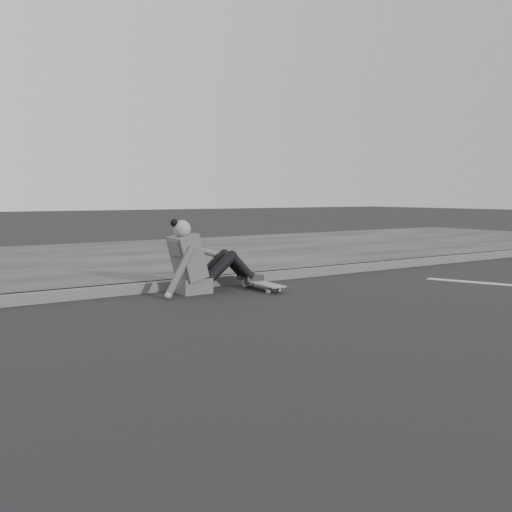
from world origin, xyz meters
The scene contains 5 objects.
ground centered at (0.00, 0.00, 0.00)m, with size 80.00×80.00×0.00m, color black.
curb centered at (0.00, 2.58, 0.06)m, with size 24.00×0.16×0.12m, color #535353.
sidewalk centered at (0.00, 5.60, 0.06)m, with size 24.00×6.00×0.12m, color #353535.
skateboard centered at (0.81, 1.99, 0.07)m, with size 0.20×0.78×0.09m.
seated_woman centered at (0.08, 2.24, 0.36)m, with size 1.38×0.46×0.88m.
Camera 1 is at (-2.99, -3.72, 1.14)m, focal length 40.00 mm.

